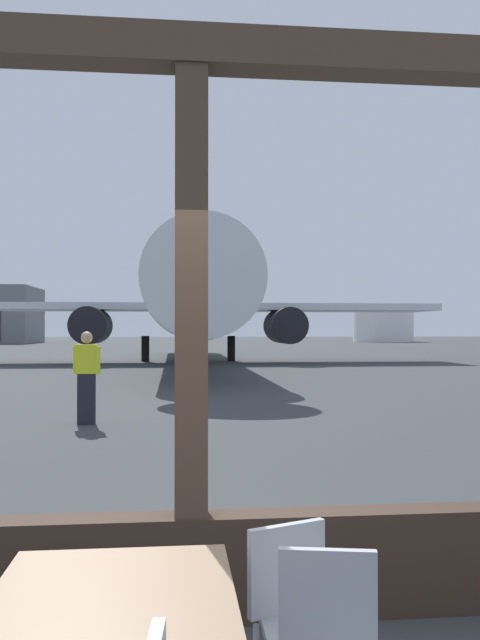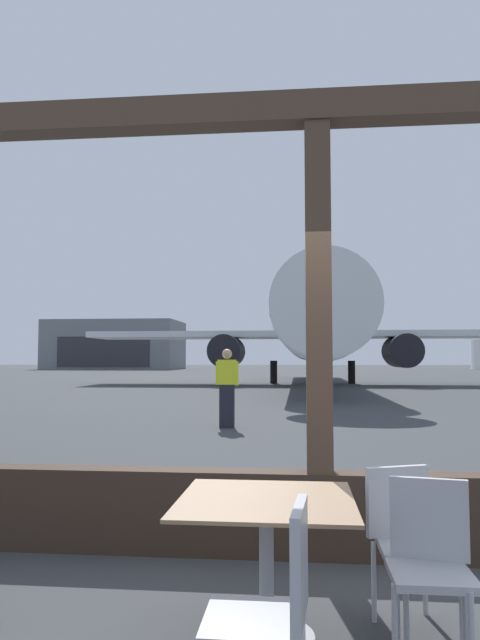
% 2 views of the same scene
% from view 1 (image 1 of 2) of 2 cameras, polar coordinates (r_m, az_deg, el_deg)
% --- Properties ---
extents(ground_plane, '(220.00, 220.00, 0.00)m').
position_cam_1_polar(ground_plane, '(43.98, -5.73, -3.16)').
color(ground_plane, '#383A3D').
extents(window_frame, '(7.55, 0.24, 3.64)m').
position_cam_1_polar(window_frame, '(3.98, -4.39, -7.87)').
color(window_frame, '#38281E').
rests_on(window_frame, ground).
extents(cafe_chair_window_right, '(0.50, 0.50, 0.87)m').
position_cam_1_polar(cafe_chair_window_right, '(3.17, 5.26, -24.16)').
color(cafe_chair_window_right, '#B2B2B7').
rests_on(cafe_chair_window_right, ground).
extents(airplane, '(26.84, 33.66, 10.14)m').
position_cam_1_polar(airplane, '(34.02, -4.52, 1.66)').
color(airplane, silver).
rests_on(airplane, ground).
extents(ground_crew_worker, '(0.53, 0.28, 1.74)m').
position_cam_1_polar(ground_crew_worker, '(12.41, -13.49, -4.88)').
color(ground_crew_worker, black).
rests_on(ground_crew_worker, ground).
extents(fuel_storage_tank, '(8.69, 8.69, 4.44)m').
position_cam_1_polar(fuel_storage_tank, '(95.48, 12.60, -0.56)').
color(fuel_storage_tank, white).
rests_on(fuel_storage_tank, ground).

